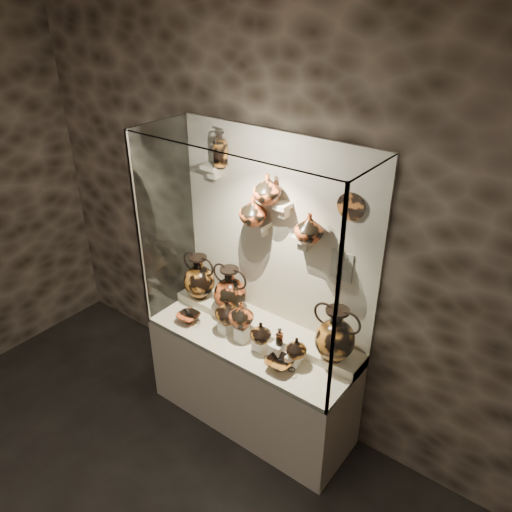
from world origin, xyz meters
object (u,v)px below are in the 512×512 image
at_px(jug_a, 227,311).
at_px(jug_b, 241,314).
at_px(kylix_right, 280,363).
at_px(jug_e, 297,347).
at_px(amphora_left, 199,277).
at_px(kylix_left, 189,317).
at_px(amphora_mid, 230,290).
at_px(lekythos_small, 280,336).
at_px(ovoid_vase_a, 253,210).
at_px(ovoid_vase_c, 309,228).
at_px(jug_c, 261,332).
at_px(ovoid_vase_b, 268,188).
at_px(amphora_right, 335,334).
at_px(lekythos_tall, 221,148).

height_order(jug_a, jug_b, jug_b).
bearing_deg(kylix_right, jug_e, 45.08).
bearing_deg(amphora_left, kylix_left, -51.19).
relative_size(amphora_left, amphora_mid, 0.98).
distance_m(amphora_mid, lekythos_small, 0.63).
xyz_separation_m(ovoid_vase_a, ovoid_vase_c, (0.47, 0.00, -0.00)).
xyz_separation_m(jug_e, ovoid_vase_a, (-0.56, 0.22, 0.84)).
bearing_deg(ovoid_vase_a, lekythos_small, -18.04).
relative_size(amphora_mid, jug_e, 2.55).
xyz_separation_m(jug_c, ovoid_vase_a, (-0.26, 0.25, 0.82)).
height_order(jug_e, ovoid_vase_b, ovoid_vase_b).
bearing_deg(kylix_right, ovoid_vase_c, 80.01).
xyz_separation_m(amphora_right, kylix_left, (-1.20, -0.24, -0.24)).
bearing_deg(lekythos_small, amphora_left, -165.88).
bearing_deg(jug_b, lekythos_small, -10.04).
relative_size(amphora_right, kylix_left, 1.82).
height_order(jug_c, ovoid_vase_a, ovoid_vase_a).
xyz_separation_m(kylix_left, ovoid_vase_b, (0.55, 0.31, 1.14)).
bearing_deg(jug_a, amphora_right, -12.77).
distance_m(lekythos_tall, ovoid_vase_c, 0.89).
height_order(jug_a, kylix_left, jug_a).
xyz_separation_m(jug_c, kylix_right, (0.23, -0.08, -0.12)).
relative_size(lekythos_tall, ovoid_vase_b, 1.41).
distance_m(amphora_left, jug_a, 0.48).
relative_size(amphora_right, jug_b, 2.10).
bearing_deg(lekythos_tall, ovoid_vase_b, 18.20).
bearing_deg(ovoid_vase_a, amphora_mid, -152.80).
relative_size(jug_e, ovoid_vase_b, 0.76).
bearing_deg(kylix_right, jug_b, 153.15).
distance_m(amphora_right, jug_a, 0.87).
bearing_deg(amphora_right, ovoid_vase_c, -171.53).
relative_size(jug_a, ovoid_vase_a, 0.94).
height_order(lekythos_small, kylix_right, lekythos_small).
bearing_deg(ovoid_vase_c, lekythos_small, -115.99).
bearing_deg(lekythos_tall, kylix_left, -81.75).
xyz_separation_m(kylix_left, ovoid_vase_c, (0.90, 0.31, 0.94)).
distance_m(jug_a, ovoid_vase_a, 0.83).
distance_m(lekythos_small, ovoid_vase_a, 0.93).
height_order(amphora_mid, ovoid_vase_b, ovoid_vase_b).
distance_m(jug_c, kylix_right, 0.27).
relative_size(jug_c, kylix_left, 0.72).
bearing_deg(lekythos_tall, jug_a, -23.93).
bearing_deg(kylix_left, ovoid_vase_a, 13.00).
height_order(amphora_right, lekythos_tall, lekythos_tall).
height_order(amphora_mid, ovoid_vase_c, ovoid_vase_c).
bearing_deg(amphora_right, kylix_right, -115.21).
height_order(jug_c, ovoid_vase_b, ovoid_vase_b).
bearing_deg(lekythos_tall, ovoid_vase_c, 20.45).
relative_size(kylix_left, lekythos_tall, 0.79).
bearing_deg(amphora_right, jug_e, -122.31).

